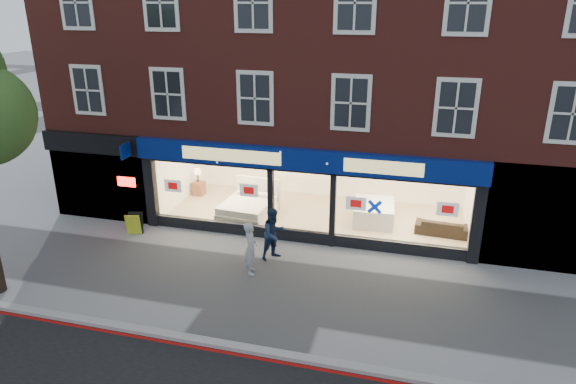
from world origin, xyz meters
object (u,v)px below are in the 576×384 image
at_px(mattress_stack, 374,212).
at_px(sofa, 442,227).
at_px(pedestrian_grey, 251,248).
at_px(display_bed, 249,207).
at_px(a_board, 135,224).
at_px(pedestrian_blue, 274,234).

bearing_deg(mattress_stack, sofa, -11.20).
distance_m(mattress_stack, sofa, 2.44).
xyz_separation_m(mattress_stack, pedestrian_grey, (-3.15, -4.55, 0.37)).
height_order(sofa, pedestrian_grey, pedestrian_grey).
xyz_separation_m(display_bed, a_board, (-3.38, -2.34, -0.05)).
xyz_separation_m(sofa, pedestrian_blue, (-5.15, -3.01, 0.48)).
bearing_deg(sofa, pedestrian_blue, 34.87).
distance_m(display_bed, mattress_stack, 4.61).
bearing_deg(sofa, mattress_stack, -6.66).
bearing_deg(mattress_stack, a_board, -159.06).
bearing_deg(pedestrian_blue, display_bed, 70.57).
relative_size(display_bed, sofa, 1.26).
bearing_deg(sofa, pedestrian_grey, 40.89).
bearing_deg(pedestrian_grey, mattress_stack, -48.17).
bearing_deg(pedestrian_grey, a_board, 58.92).
distance_m(pedestrian_grey, pedestrian_blue, 1.14).
xyz_separation_m(a_board, pedestrian_blue, (5.19, -0.45, 0.45)).
bearing_deg(display_bed, pedestrian_grey, -65.39).
xyz_separation_m(pedestrian_grey, pedestrian_blue, (0.39, 1.07, 0.03)).
bearing_deg(a_board, pedestrian_grey, -33.06).
distance_m(display_bed, pedestrian_grey, 4.13).
distance_m(display_bed, pedestrian_blue, 3.35).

